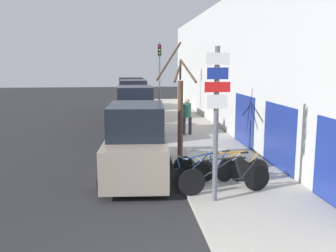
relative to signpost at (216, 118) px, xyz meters
name	(u,v)px	position (x,y,z in m)	size (l,w,h in m)	color
ground_plane	(139,144)	(-1.57, 7.37, -2.17)	(80.00, 80.00, 0.00)	#28282B
sidewalk_curb	(188,130)	(1.03, 10.17, -2.10)	(3.20, 32.00, 0.15)	#ADA89E
building_facade	(223,67)	(2.78, 10.09, 1.05)	(0.23, 32.00, 6.50)	silver
signpost	(216,118)	(0.00, 0.00, 0.00)	(0.60, 0.14, 3.66)	#595B60
bicycle_0	(225,178)	(0.38, 0.48, -1.62)	(2.43, 0.44, 0.95)	black
bicycle_1	(203,173)	(-0.09, 1.00, -1.63)	(2.08, 1.16, 0.93)	black
bicycle_2	(231,168)	(0.79, 1.41, -1.65)	(2.13, 0.44, 0.88)	black
bicycle_3	(212,167)	(0.30, 1.60, -1.64)	(2.13, 0.73, 0.91)	black
parked_car_0	(137,144)	(-1.78, 2.72, -1.17)	(2.21, 4.82, 2.23)	gray
parked_car_1	(135,115)	(-1.69, 8.59, -1.08)	(1.94, 4.33, 2.41)	navy
parked_car_2	(133,103)	(-1.68, 13.87, -1.07)	(1.95, 4.66, 2.47)	maroon
parked_car_3	(131,95)	(-1.73, 19.26, -1.08)	(2.19, 4.27, 2.41)	#144728
pedestrian_near	(187,114)	(0.71, 8.52, -1.05)	(0.44, 0.37, 1.68)	#333338
street_tree	(180,108)	(-0.27, 4.11, -0.26)	(1.21, 2.26, 3.99)	#4C3828
traffic_light	(160,70)	(-0.07, 14.09, 0.86)	(0.20, 0.30, 4.50)	#595B60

